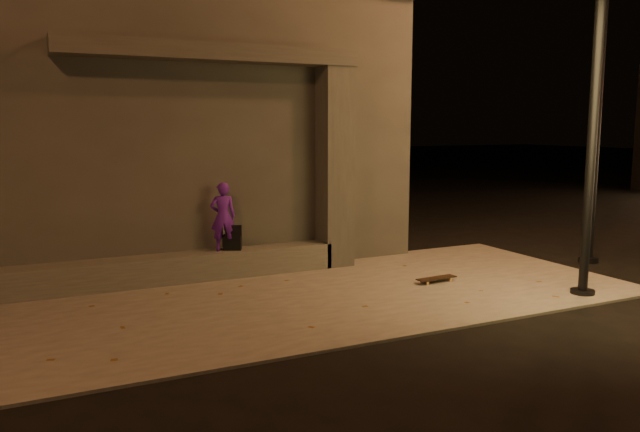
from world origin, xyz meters
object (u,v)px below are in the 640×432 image
skateboarder (223,217)px  street_lamp_0 (600,16)px  backpack (232,241)px  column (335,168)px  skateboard (436,278)px

skateboarder → street_lamp_0: size_ratio=0.16×
backpack → street_lamp_0: bearing=-12.9°
skateboarder → backpack: skateboarder is taller
column → skateboard: size_ratio=4.86×
backpack → street_lamp_0: street_lamp_0 is taller
backpack → skateboarder: bearing=-155.1°
column → skateboarder: size_ratio=3.07×
skateboarder → backpack: (0.15, 0.00, -0.44)m
skateboarder → street_lamp_0: street_lamp_0 is taller
skateboarder → backpack: size_ratio=2.67×
column → skateboarder: bearing=180.0°
skateboard → street_lamp_0: street_lamp_0 is taller
column → street_lamp_0: size_ratio=0.49×
column → skateboarder: 2.26m
column → street_lamp_0: 4.89m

